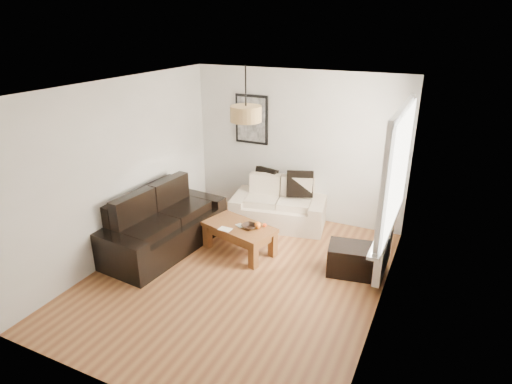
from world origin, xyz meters
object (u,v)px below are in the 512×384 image
at_px(loveseat_cream, 279,203).
at_px(coffee_table, 240,238).
at_px(sofa_leather, 162,221).
at_px(ottoman, 355,260).

distance_m(loveseat_cream, coffee_table, 1.18).
bearing_deg(sofa_leather, ottoman, -74.35).
distance_m(sofa_leather, coffee_table, 1.22).
height_order(sofa_leather, coffee_table, sofa_leather).
height_order(loveseat_cream, sofa_leather, sofa_leather).
relative_size(sofa_leather, ottoman, 2.82).
distance_m(coffee_table, ottoman, 1.75).
xyz_separation_m(coffee_table, ottoman, (1.74, 0.15, -0.01)).
xyz_separation_m(loveseat_cream, coffee_table, (-0.17, -1.15, -0.17)).
bearing_deg(loveseat_cream, sofa_leather, -141.02).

